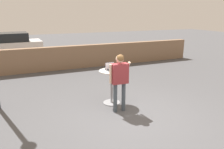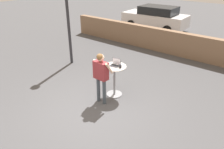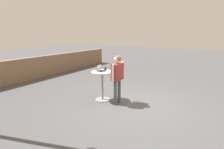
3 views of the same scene
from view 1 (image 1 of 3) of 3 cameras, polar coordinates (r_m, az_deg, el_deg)
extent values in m
plane|color=#4C4C4F|center=(5.96, 5.23, -11.09)|extent=(50.00, 50.00, 0.00)
cube|color=#84664C|center=(11.10, -9.38, 4.58)|extent=(13.29, 0.35, 1.13)
cylinder|color=gray|center=(6.81, -0.10, -7.34)|extent=(0.52, 0.52, 0.03)
cylinder|color=gray|center=(6.63, -0.10, -3.31)|extent=(0.07, 0.07, 0.99)
cylinder|color=beige|center=(6.48, -0.10, 0.93)|extent=(0.76, 0.76, 0.02)
cube|color=#515156|center=(6.48, -0.13, 1.13)|extent=(0.32, 0.25, 0.02)
cube|color=black|center=(6.48, -0.13, 1.22)|extent=(0.28, 0.20, 0.00)
cube|color=#515156|center=(6.55, -0.65, 2.33)|extent=(0.30, 0.07, 0.21)
cube|color=white|center=(6.55, -0.63, 2.33)|extent=(0.28, 0.05, 0.19)
cylinder|color=#232328|center=(6.56, 1.62, 1.70)|extent=(0.08, 0.08, 0.11)
torus|color=#232328|center=(6.58, 2.05, 1.76)|extent=(0.05, 0.01, 0.05)
cylinder|color=#424C56|center=(6.08, 0.85, -6.15)|extent=(0.11, 0.11, 0.83)
cylinder|color=#424C56|center=(6.17, 3.02, -5.83)|extent=(0.11, 0.11, 0.83)
cube|color=maroon|center=(5.91, 2.01, 0.25)|extent=(0.46, 0.24, 0.55)
sphere|color=beige|center=(5.81, 2.04, 4.09)|extent=(0.22, 0.22, 0.22)
sphere|color=brown|center=(5.78, 2.15, 4.30)|extent=(0.20, 0.20, 0.20)
cylinder|color=beige|center=(5.81, -0.38, 0.12)|extent=(0.07, 0.07, 0.52)
cylinder|color=beige|center=(6.05, 4.02, 1.75)|extent=(0.08, 0.31, 0.40)
cube|color=silver|center=(14.41, -26.44, 6.13)|extent=(4.35, 2.02, 0.78)
cube|color=black|center=(14.34, -25.91, 8.76)|extent=(2.42, 1.71, 0.50)
cylinder|color=black|center=(13.68, -20.70, 4.78)|extent=(0.63, 0.25, 0.62)
cylinder|color=black|center=(15.36, -21.40, 5.83)|extent=(0.63, 0.25, 0.62)
camera|label=2|loc=(6.54, 62.85, 17.75)|focal=35.00mm
camera|label=3|loc=(3.44, -67.17, -0.28)|focal=28.00mm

